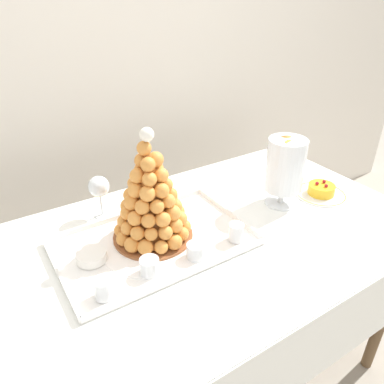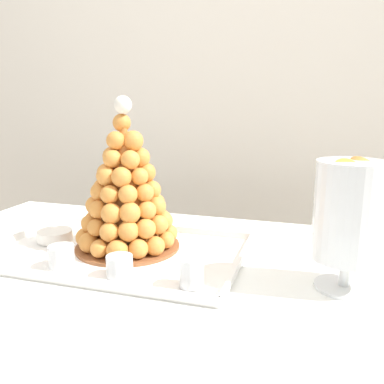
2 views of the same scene
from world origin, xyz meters
name	(u,v)px [view 1 (image 1 of 2)]	position (x,y,z in m)	size (l,w,h in m)	color
ground_plane	(203,376)	(0.00, 0.00, 0.00)	(12.00, 12.00, 0.00)	#B2A899
backdrop_wall	(96,46)	(0.00, 0.89, 1.25)	(4.80, 0.10, 2.50)	silver
buffet_table	(205,257)	(0.00, 0.00, 0.67)	(1.50, 0.88, 0.76)	brown
serving_tray	(155,243)	(-0.17, 0.05, 0.77)	(0.61, 0.39, 0.02)	white
croquembouche	(151,198)	(-0.16, 0.08, 0.92)	(0.26, 0.26, 0.37)	brown
dessert_cup_left	(103,289)	(-0.39, -0.09, 0.80)	(0.05, 0.05, 0.06)	silver
dessert_cup_mid_left	(149,267)	(-0.25, -0.08, 0.79)	(0.06, 0.06, 0.05)	silver
dessert_cup_centre	(196,251)	(-0.10, -0.09, 0.79)	(0.06, 0.06, 0.05)	silver
dessert_cup_mid_right	(236,233)	(0.06, -0.08, 0.80)	(0.05, 0.05, 0.06)	silver
creme_brulee_ramekin	(92,256)	(-0.37, 0.07, 0.79)	(0.09, 0.09, 0.03)	white
macaron_goblet	(285,166)	(0.35, 0.01, 0.92)	(0.14, 0.14, 0.27)	white
fruit_tart_plate	(321,191)	(0.53, -0.03, 0.78)	(0.20, 0.20, 0.06)	white
wine_glass	(99,188)	(-0.25, 0.30, 0.88)	(0.07, 0.07, 0.16)	silver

